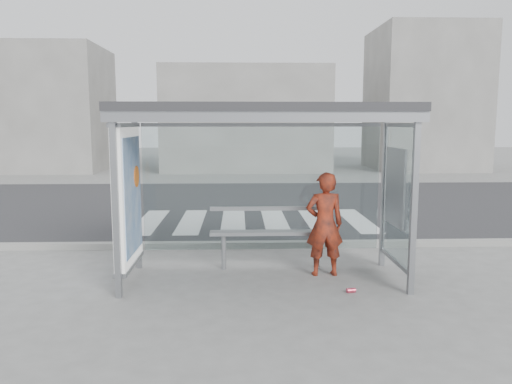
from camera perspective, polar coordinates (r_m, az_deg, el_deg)
ground at (r=7.65m, az=0.87°, el=-9.99°), size 80.00×80.00×0.00m
road at (r=14.46m, az=-0.51°, el=-1.40°), size 30.00×10.00×0.01m
curb at (r=9.50m, az=0.28°, el=-6.02°), size 30.00×0.18×0.12m
crosswalk at (r=12.00m, az=-0.20°, el=-3.35°), size 5.55×3.00×0.00m
bus_shelter at (r=7.34m, az=-2.03°, el=5.04°), size 4.25×1.65×2.62m
building_left at (r=27.05m, az=-23.14°, el=8.69°), size 6.00×5.00×6.00m
building_center at (r=25.27m, az=-1.18°, el=8.28°), size 8.00×5.00×5.00m
building_right at (r=26.97m, az=18.62°, el=9.98°), size 5.00×5.00×7.00m
person at (r=7.75m, az=7.84°, el=-3.66°), size 0.61×0.42×1.61m
bench at (r=8.06m, az=1.70°, el=-4.68°), size 1.96×0.24×1.01m
soda_can at (r=7.21m, az=10.81°, el=-10.98°), size 0.13×0.09×0.07m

